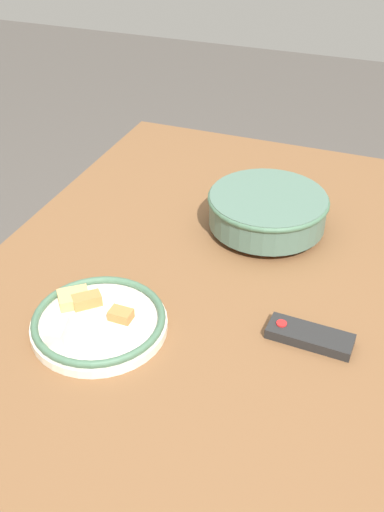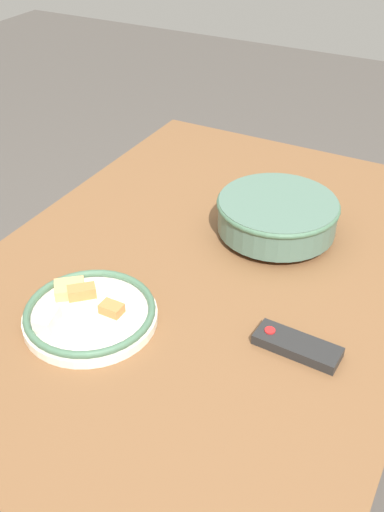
# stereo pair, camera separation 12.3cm
# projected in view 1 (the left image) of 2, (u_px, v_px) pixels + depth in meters

# --- Properties ---
(ground_plane) EXTENTS (8.00, 8.00, 0.00)m
(ground_plane) POSITION_uv_depth(u_px,v_px,m) (202.00, 471.00, 1.72)
(ground_plane) COLOR #4C4742
(dining_table) EXTENTS (1.29, 0.91, 0.74)m
(dining_table) POSITION_uv_depth(u_px,v_px,m) (205.00, 293.00, 1.33)
(dining_table) COLOR brown
(dining_table) RESTS_ON ground_plane
(noodle_bowl) EXTENTS (0.27, 0.27, 0.09)m
(noodle_bowl) POSITION_uv_depth(u_px,v_px,m) (267.00, 210.00, 1.36)
(noodle_bowl) COLOR #4C6B5B
(noodle_bowl) RESTS_ON dining_table
(food_plate) EXTENTS (0.25, 0.25, 0.05)m
(food_plate) POSITION_uv_depth(u_px,v_px,m) (97.00, 321.00, 1.11)
(food_plate) COLOR silver
(food_plate) RESTS_ON dining_table
(tv_remote) EXTENTS (0.06, 0.16, 0.02)m
(tv_remote) POSITION_uv_depth(u_px,v_px,m) (310.00, 336.00, 1.08)
(tv_remote) COLOR black
(tv_remote) RESTS_ON dining_table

